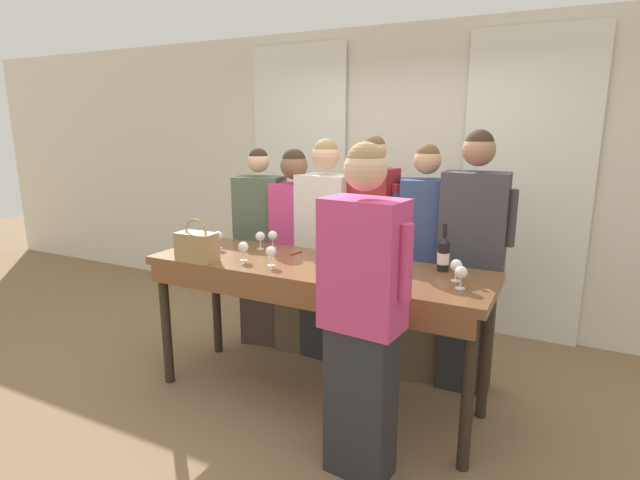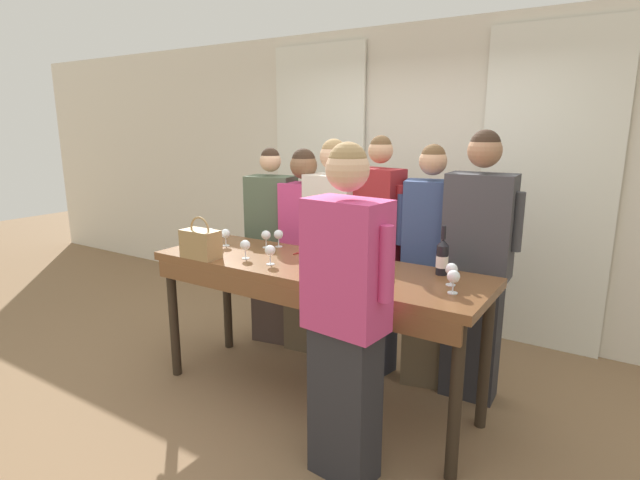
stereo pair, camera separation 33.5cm
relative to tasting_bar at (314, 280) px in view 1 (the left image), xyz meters
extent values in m
plane|color=#846647|center=(0.00, 0.02, -0.88)|extent=(18.00, 18.00, 0.00)
cube|color=silver|center=(0.00, 1.87, 0.52)|extent=(12.00, 0.06, 2.80)
cube|color=white|center=(-1.12, 1.80, 0.46)|extent=(1.07, 0.03, 2.69)
cube|color=white|center=(1.12, 1.80, 0.46)|extent=(1.07, 0.03, 2.69)
cube|color=brown|center=(0.00, 0.02, 0.08)|extent=(2.33, 0.73, 0.06)
cube|color=brown|center=(0.00, -0.33, -0.01)|extent=(2.23, 0.03, 0.12)
cylinder|color=#2D2319|center=(-1.09, -0.27, -0.42)|extent=(0.07, 0.07, 0.93)
cylinder|color=#2D2319|center=(1.09, -0.27, -0.42)|extent=(0.07, 0.07, 0.93)
cylinder|color=#2D2319|center=(-1.09, 0.31, -0.42)|extent=(0.07, 0.07, 0.93)
cylinder|color=#2D2319|center=(1.09, 0.31, -0.42)|extent=(0.07, 0.07, 0.93)
cylinder|color=black|center=(0.80, 0.25, 0.20)|extent=(0.07, 0.07, 0.18)
cone|color=black|center=(0.80, 0.25, 0.31)|extent=(0.07, 0.07, 0.04)
cylinder|color=black|center=(0.80, 0.25, 0.37)|extent=(0.03, 0.03, 0.08)
cylinder|color=white|center=(0.80, 0.25, 0.19)|extent=(0.08, 0.08, 0.07)
cube|color=#997A4C|center=(-0.75, -0.27, 0.21)|extent=(0.27, 0.15, 0.20)
torus|color=#997A4C|center=(-0.75, -0.27, 0.31)|extent=(0.18, 0.01, 0.18)
cylinder|color=white|center=(-0.85, 0.00, 0.11)|extent=(0.06, 0.06, 0.00)
cylinder|color=white|center=(-0.85, 0.00, 0.14)|extent=(0.01, 0.01, 0.06)
sphere|color=white|center=(-0.85, 0.00, 0.20)|extent=(0.07, 0.07, 0.07)
sphere|color=maroon|center=(-0.85, 0.00, 0.19)|extent=(0.05, 0.05, 0.05)
cylinder|color=white|center=(-0.97, 0.05, 0.11)|extent=(0.06, 0.06, 0.00)
cylinder|color=white|center=(-0.97, 0.05, 0.14)|extent=(0.01, 0.01, 0.06)
sphere|color=white|center=(-0.97, 0.05, 0.20)|extent=(0.07, 0.07, 0.07)
sphere|color=maroon|center=(-0.97, 0.05, 0.19)|extent=(0.05, 0.05, 0.05)
cylinder|color=white|center=(0.77, 0.33, 0.11)|extent=(0.06, 0.06, 0.00)
cylinder|color=white|center=(0.77, 0.33, 0.14)|extent=(0.01, 0.01, 0.06)
sphere|color=white|center=(0.77, 0.33, 0.20)|extent=(0.07, 0.07, 0.07)
cylinder|color=white|center=(-0.97, -0.19, 0.11)|extent=(0.06, 0.06, 0.00)
cylinder|color=white|center=(-0.97, -0.19, 0.14)|extent=(0.01, 0.01, 0.06)
sphere|color=white|center=(-0.97, -0.19, 0.20)|extent=(0.07, 0.07, 0.07)
cylinder|color=white|center=(-0.49, 0.28, 0.11)|extent=(0.06, 0.06, 0.00)
cylinder|color=white|center=(-0.49, 0.28, 0.14)|extent=(0.01, 0.01, 0.06)
sphere|color=white|center=(-0.49, 0.28, 0.20)|extent=(0.07, 0.07, 0.07)
sphere|color=maroon|center=(-0.49, 0.28, 0.19)|extent=(0.05, 0.05, 0.05)
cylinder|color=white|center=(0.92, 0.07, 0.11)|extent=(0.06, 0.06, 0.00)
cylinder|color=white|center=(0.92, 0.07, 0.14)|extent=(0.01, 0.01, 0.06)
sphere|color=white|center=(0.92, 0.07, 0.20)|extent=(0.07, 0.07, 0.07)
sphere|color=maroon|center=(0.92, 0.07, 0.19)|extent=(0.05, 0.05, 0.05)
cylinder|color=white|center=(-0.85, 0.08, 0.11)|extent=(0.06, 0.06, 0.00)
cylinder|color=white|center=(-0.85, 0.08, 0.14)|extent=(0.01, 0.01, 0.06)
sphere|color=white|center=(-0.85, 0.08, 0.20)|extent=(0.07, 0.07, 0.07)
cylinder|color=white|center=(0.97, -0.06, 0.11)|extent=(0.06, 0.06, 0.00)
cylinder|color=white|center=(0.97, -0.06, 0.14)|extent=(0.01, 0.01, 0.06)
sphere|color=white|center=(0.97, -0.06, 0.20)|extent=(0.07, 0.07, 0.07)
sphere|color=maroon|center=(0.97, -0.06, 0.19)|extent=(0.05, 0.05, 0.05)
cylinder|color=white|center=(-0.24, -0.14, 0.11)|extent=(0.06, 0.06, 0.00)
cylinder|color=white|center=(-0.24, -0.14, 0.14)|extent=(0.01, 0.01, 0.06)
sphere|color=white|center=(-0.24, -0.14, 0.20)|extent=(0.07, 0.07, 0.07)
cylinder|color=white|center=(-0.48, -0.12, 0.11)|extent=(0.06, 0.06, 0.00)
cylinder|color=white|center=(-0.48, -0.12, 0.14)|extent=(0.01, 0.01, 0.06)
sphere|color=white|center=(-0.48, -0.12, 0.20)|extent=(0.07, 0.07, 0.07)
cylinder|color=white|center=(-0.56, 0.21, 0.11)|extent=(0.06, 0.06, 0.00)
cylinder|color=white|center=(-0.56, 0.21, 0.14)|extent=(0.01, 0.01, 0.06)
sphere|color=white|center=(-0.56, 0.21, 0.20)|extent=(0.07, 0.07, 0.07)
cylinder|color=white|center=(-0.99, -0.10, 0.11)|extent=(0.06, 0.06, 0.00)
cylinder|color=white|center=(-0.99, -0.10, 0.14)|extent=(0.01, 0.01, 0.06)
sphere|color=white|center=(-0.99, -0.10, 0.20)|extent=(0.07, 0.07, 0.07)
cube|color=white|center=(0.07, 0.23, 0.11)|extent=(0.13, 0.13, 0.00)
cylinder|color=maroon|center=(-0.25, 0.21, 0.11)|extent=(0.03, 0.13, 0.01)
cube|color=#473833|center=(-0.86, 0.66, -0.47)|extent=(0.37, 0.27, 0.82)
cube|color=#4C5B47|center=(-0.86, 0.66, 0.27)|extent=(0.44, 0.31, 0.65)
sphere|color=#DBAD89|center=(-0.86, 0.66, 0.72)|extent=(0.18, 0.18, 0.18)
sphere|color=#332319|center=(-0.86, 0.66, 0.75)|extent=(0.16, 0.16, 0.16)
cylinder|color=#4C5B47|center=(-0.64, 0.70, 0.32)|extent=(0.08, 0.08, 0.36)
cylinder|color=#4C5B47|center=(-1.07, 0.62, 0.32)|extent=(0.08, 0.08, 0.36)
cube|color=brown|center=(-0.52, 0.66, -0.48)|extent=(0.33, 0.23, 0.80)
cube|color=#C63D7A|center=(-0.52, 0.66, 0.24)|extent=(0.39, 0.26, 0.63)
sphere|color=brown|center=(-0.52, 0.66, 0.70)|extent=(0.22, 0.22, 0.22)
sphere|color=#332319|center=(-0.52, 0.66, 0.74)|extent=(0.19, 0.19, 0.19)
cylinder|color=#C63D7A|center=(-0.32, 0.68, 0.29)|extent=(0.08, 0.08, 0.35)
cylinder|color=#C63D7A|center=(-0.72, 0.64, 0.29)|extent=(0.08, 0.08, 0.35)
cube|color=#28282D|center=(-0.24, 0.66, -0.46)|extent=(0.38, 0.25, 0.85)
cube|color=silver|center=(-0.24, 0.66, 0.30)|extent=(0.45, 0.30, 0.67)
sphere|color=#DBAD89|center=(-0.24, 0.66, 0.78)|extent=(0.22, 0.22, 0.22)
sphere|color=#93754C|center=(-0.24, 0.66, 0.82)|extent=(0.19, 0.19, 0.19)
cylinder|color=silver|center=(0.00, 0.64, 0.35)|extent=(0.08, 0.08, 0.37)
cylinder|color=silver|center=(-0.47, 0.68, 0.35)|extent=(0.08, 0.08, 0.37)
cube|color=#383D51|center=(0.16, 0.66, -0.44)|extent=(0.32, 0.23, 0.88)
cube|color=maroon|center=(0.16, 0.66, 0.35)|extent=(0.38, 0.27, 0.70)
sphere|color=tan|center=(0.16, 0.66, 0.83)|extent=(0.18, 0.18, 0.18)
sphere|color=brown|center=(0.16, 0.66, 0.86)|extent=(0.16, 0.16, 0.16)
cylinder|color=maroon|center=(0.35, 0.62, 0.41)|extent=(0.08, 0.08, 0.38)
cylinder|color=maroon|center=(-0.03, 0.70, 0.41)|extent=(0.08, 0.08, 0.38)
cube|color=brown|center=(0.56, 0.66, -0.46)|extent=(0.35, 0.28, 0.85)
cube|color=#334775|center=(0.56, 0.66, 0.30)|extent=(0.41, 0.33, 0.67)
sphere|color=tan|center=(0.56, 0.66, 0.77)|extent=(0.19, 0.19, 0.19)
sphere|color=brown|center=(0.56, 0.66, 0.80)|extent=(0.17, 0.17, 0.17)
cylinder|color=#334775|center=(0.75, 0.71, 0.35)|extent=(0.09, 0.09, 0.37)
cylinder|color=#334775|center=(0.36, 0.61, 0.35)|extent=(0.09, 0.09, 0.37)
cube|color=#28282D|center=(0.90, 0.66, -0.44)|extent=(0.38, 0.24, 0.88)
cube|color=#3D3D42|center=(0.90, 0.66, 0.35)|extent=(0.44, 0.28, 0.70)
sphere|color=#9E7051|center=(0.90, 0.66, 0.85)|extent=(0.22, 0.22, 0.22)
sphere|color=#332319|center=(0.90, 0.66, 0.89)|extent=(0.19, 0.19, 0.19)
cylinder|color=#3D3D42|center=(1.14, 0.67, 0.41)|extent=(0.07, 0.07, 0.39)
cylinder|color=#3D3D42|center=(0.66, 0.65, 0.41)|extent=(0.07, 0.07, 0.39)
cube|color=#28282D|center=(0.58, -0.55, -0.45)|extent=(0.37, 0.25, 0.86)
cube|color=#C63D7A|center=(0.58, -0.55, 0.32)|extent=(0.44, 0.29, 0.68)
sphere|color=#DBAD89|center=(0.58, -0.55, 0.80)|extent=(0.22, 0.22, 0.22)
sphere|color=#93754C|center=(0.58, -0.55, 0.84)|extent=(0.19, 0.19, 0.19)
cylinder|color=#C63D7A|center=(0.35, -0.53, 0.37)|extent=(0.08, 0.08, 0.37)
cylinder|color=#C63D7A|center=(0.80, -0.57, 0.37)|extent=(0.08, 0.08, 0.37)
camera|label=1|loc=(1.48, -2.82, 1.01)|focal=28.00mm
camera|label=2|loc=(1.77, -2.65, 1.01)|focal=28.00mm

